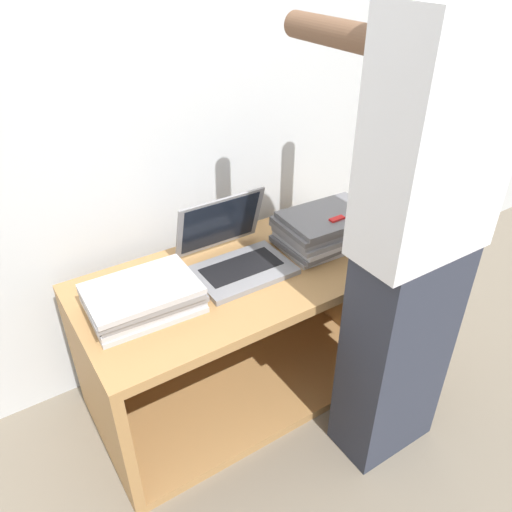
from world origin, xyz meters
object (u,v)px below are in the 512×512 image
person (417,237)px  laptop_stack_right (325,229)px  laptop_open (235,254)px  laptop_stack_left (143,297)px

person → laptop_stack_right: bearing=82.1°
laptop_open → person: size_ratio=0.20×
laptop_stack_left → person: 0.86m
laptop_open → laptop_stack_right: size_ratio=0.93×
laptop_stack_left → laptop_stack_right: laptop_stack_right is taller
laptop_open → person: person is taller
laptop_stack_right → person: person is taller
laptop_open → laptop_stack_left: size_ratio=0.94×
laptop_stack_left → person: size_ratio=0.21×
laptop_stack_right → laptop_open: bearing=171.9°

